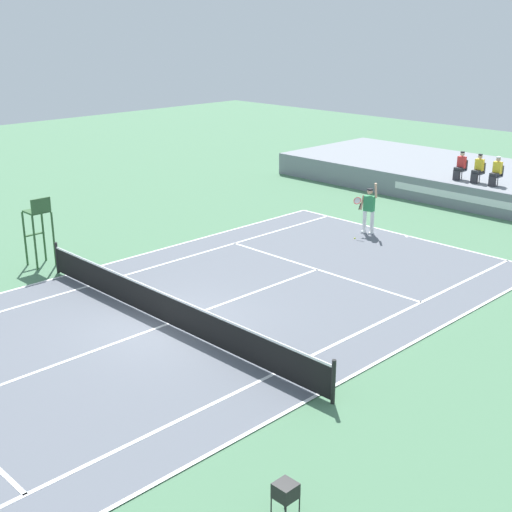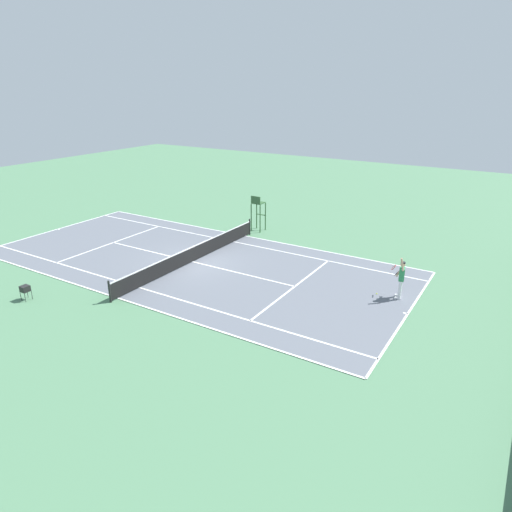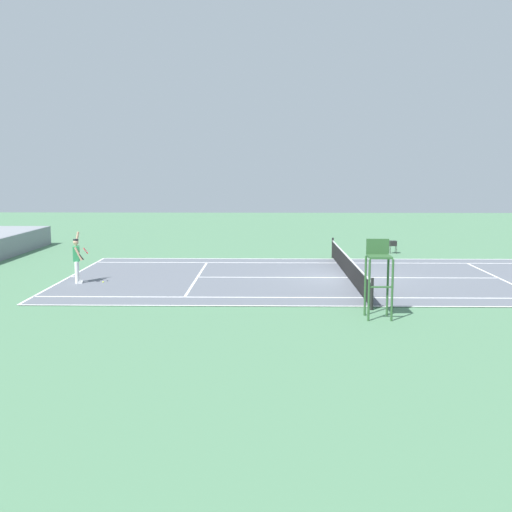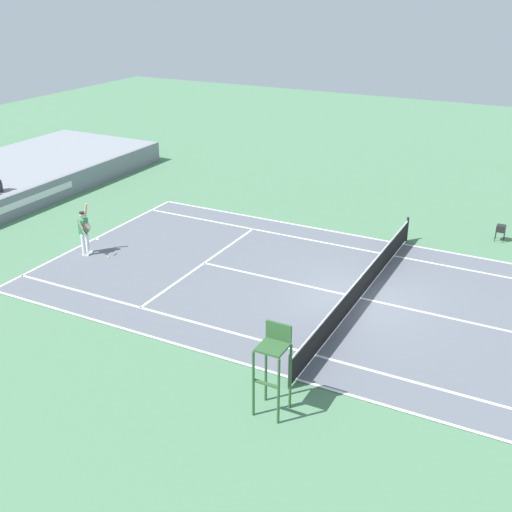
% 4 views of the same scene
% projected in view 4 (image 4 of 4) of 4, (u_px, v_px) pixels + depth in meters
% --- Properties ---
extents(ground_plane, '(80.00, 80.00, 0.00)m').
position_uv_depth(ground_plane, '(360.00, 299.00, 22.09)').
color(ground_plane, '#4C7A56').
extents(court, '(11.08, 23.88, 0.03)m').
position_uv_depth(court, '(360.00, 298.00, 22.09)').
color(court, slate).
rests_on(court, ground).
extents(net, '(11.98, 0.10, 1.07)m').
position_uv_depth(net, '(361.00, 285.00, 21.88)').
color(net, black).
rests_on(net, ground).
extents(barrier_wall, '(23.47, 0.25, 1.12)m').
position_uv_depth(barrier_wall, '(7.00, 208.00, 29.01)').
color(barrier_wall, gray).
rests_on(barrier_wall, ground).
extents(tennis_player, '(0.74, 0.75, 2.08)m').
position_uv_depth(tennis_player, '(84.00, 231.00, 25.22)').
color(tennis_player, white).
rests_on(tennis_player, ground).
extents(tennis_ball, '(0.07, 0.07, 0.07)m').
position_uv_depth(tennis_ball, '(108.00, 257.00, 25.30)').
color(tennis_ball, '#D1E533').
rests_on(tennis_ball, ground).
extents(umpire_chair, '(0.77, 0.77, 2.44)m').
position_uv_depth(umpire_chair, '(273.00, 359.00, 15.80)').
color(umpire_chair, '#2D562D').
rests_on(umpire_chair, ground).
extents(ball_hopper, '(0.36, 0.36, 0.70)m').
position_uv_depth(ball_hopper, '(501.00, 228.00, 26.70)').
color(ball_hopper, black).
rests_on(ball_hopper, ground).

